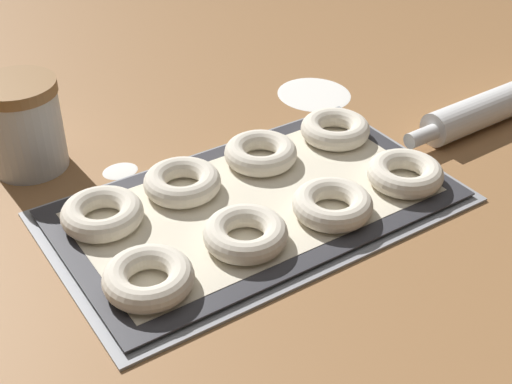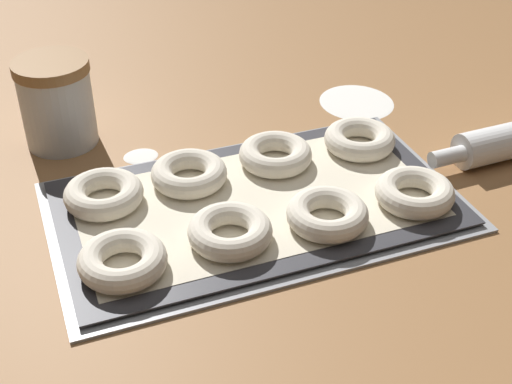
{
  "view_description": "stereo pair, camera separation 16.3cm",
  "coord_description": "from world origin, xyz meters",
  "px_view_note": "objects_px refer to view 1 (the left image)",
  "views": [
    {
      "loc": [
        -0.42,
        -0.61,
        0.55
      ],
      "look_at": [
        -0.01,
        0.01,
        0.03
      ],
      "focal_mm": 50.0,
      "sensor_mm": 36.0,
      "label": 1
    },
    {
      "loc": [
        -0.27,
        -0.69,
        0.55
      ],
      "look_at": [
        -0.01,
        0.01,
        0.03
      ],
      "focal_mm": 50.0,
      "sensor_mm": 36.0,
      "label": 2
    }
  ],
  "objects_px": {
    "bagel_back_mid_right": "(261,153)",
    "rolling_pin": "(512,100)",
    "baking_tray": "(256,206)",
    "flour_canister": "(24,125)",
    "bagel_front_mid_left": "(245,234)",
    "bagel_back_mid_left": "(182,182)",
    "bagel_back_far_right": "(335,129)",
    "bagel_front_far_right": "(405,173)",
    "bagel_front_mid_right": "(333,204)",
    "bagel_front_far_left": "(148,278)",
    "bagel_back_far_left": "(102,214)"
  },
  "relations": [
    {
      "from": "bagel_back_mid_right",
      "to": "rolling_pin",
      "type": "distance_m",
      "value": 0.42
    },
    {
      "from": "baking_tray",
      "to": "flour_canister",
      "type": "height_order",
      "value": "flour_canister"
    },
    {
      "from": "rolling_pin",
      "to": "bagel_front_mid_left",
      "type": "bearing_deg",
      "value": -174.16
    },
    {
      "from": "baking_tray",
      "to": "bagel_back_mid_left",
      "type": "xyz_separation_m",
      "value": [
        -0.07,
        0.07,
        0.02
      ]
    },
    {
      "from": "bagel_back_far_right",
      "to": "bagel_front_far_right",
      "type": "bearing_deg",
      "value": -88.57
    },
    {
      "from": "baking_tray",
      "to": "bagel_front_mid_right",
      "type": "xyz_separation_m",
      "value": [
        0.06,
        -0.08,
        0.02
      ]
    },
    {
      "from": "baking_tray",
      "to": "bagel_back_mid_left",
      "type": "height_order",
      "value": "bagel_back_mid_left"
    },
    {
      "from": "bagel_front_mid_left",
      "to": "bagel_back_mid_left",
      "type": "height_order",
      "value": "same"
    },
    {
      "from": "bagel_back_mid_left",
      "to": "bagel_back_mid_right",
      "type": "relative_size",
      "value": 1.0
    },
    {
      "from": "bagel_front_far_left",
      "to": "bagel_front_mid_right",
      "type": "distance_m",
      "value": 0.25
    },
    {
      "from": "bagel_front_far_left",
      "to": "bagel_back_far_right",
      "type": "distance_m",
      "value": 0.4
    },
    {
      "from": "bagel_front_mid_left",
      "to": "bagel_back_mid_left",
      "type": "distance_m",
      "value": 0.14
    },
    {
      "from": "bagel_front_mid_left",
      "to": "bagel_back_far_right",
      "type": "height_order",
      "value": "same"
    },
    {
      "from": "bagel_front_mid_right",
      "to": "flour_canister",
      "type": "height_order",
      "value": "flour_canister"
    },
    {
      "from": "bagel_back_far_left",
      "to": "bagel_back_mid_right",
      "type": "height_order",
      "value": "same"
    },
    {
      "from": "bagel_front_mid_left",
      "to": "bagel_back_far_right",
      "type": "distance_m",
      "value": 0.28
    },
    {
      "from": "bagel_front_far_right",
      "to": "bagel_back_far_left",
      "type": "bearing_deg",
      "value": 159.62
    },
    {
      "from": "bagel_front_mid_left",
      "to": "bagel_back_mid_right",
      "type": "bearing_deg",
      "value": 50.63
    },
    {
      "from": "bagel_back_far_left",
      "to": "bagel_back_far_right",
      "type": "distance_m",
      "value": 0.37
    },
    {
      "from": "bagel_front_far_right",
      "to": "bagel_back_mid_right",
      "type": "xyz_separation_m",
      "value": [
        -0.13,
        0.15,
        0.0
      ]
    },
    {
      "from": "bagel_back_mid_right",
      "to": "bagel_back_mid_left",
      "type": "bearing_deg",
      "value": -178.34
    },
    {
      "from": "bagel_front_far_right",
      "to": "bagel_back_far_right",
      "type": "xyz_separation_m",
      "value": [
        -0.0,
        0.14,
        0.0
      ]
    },
    {
      "from": "bagel_back_mid_right",
      "to": "bagel_back_far_right",
      "type": "bearing_deg",
      "value": -2.32
    },
    {
      "from": "bagel_back_mid_left",
      "to": "bagel_back_far_right",
      "type": "xyz_separation_m",
      "value": [
        0.25,
        -0.0,
        0.0
      ]
    },
    {
      "from": "bagel_back_far_right",
      "to": "flour_canister",
      "type": "distance_m",
      "value": 0.44
    },
    {
      "from": "baking_tray",
      "to": "bagel_back_mid_left",
      "type": "relative_size",
      "value": 5.17
    },
    {
      "from": "rolling_pin",
      "to": "bagel_front_far_left",
      "type": "bearing_deg",
      "value": -174.71
    },
    {
      "from": "bagel_back_far_left",
      "to": "flour_canister",
      "type": "relative_size",
      "value": 0.78
    },
    {
      "from": "bagel_back_far_right",
      "to": "bagel_back_mid_left",
      "type": "bearing_deg",
      "value": 179.65
    },
    {
      "from": "bagel_front_mid_right",
      "to": "rolling_pin",
      "type": "bearing_deg",
      "value": 8.97
    },
    {
      "from": "baking_tray",
      "to": "bagel_front_far_left",
      "type": "distance_m",
      "value": 0.2
    },
    {
      "from": "bagel_front_far_left",
      "to": "bagel_back_far_right",
      "type": "xyz_separation_m",
      "value": [
        0.37,
        0.14,
        0.0
      ]
    },
    {
      "from": "flour_canister",
      "to": "baking_tray",
      "type": "bearing_deg",
      "value": -51.38
    },
    {
      "from": "rolling_pin",
      "to": "bagel_back_mid_right",
      "type": "bearing_deg",
      "value": 168.29
    },
    {
      "from": "flour_canister",
      "to": "rolling_pin",
      "type": "bearing_deg",
      "value": -21.66
    },
    {
      "from": "rolling_pin",
      "to": "bagel_front_far_right",
      "type": "bearing_deg",
      "value": -167.65
    },
    {
      "from": "bagel_back_far_right",
      "to": "rolling_pin",
      "type": "height_order",
      "value": "rolling_pin"
    },
    {
      "from": "bagel_front_mid_right",
      "to": "bagel_front_far_right",
      "type": "relative_size",
      "value": 1.0
    },
    {
      "from": "bagel_back_mid_left",
      "to": "bagel_back_far_right",
      "type": "distance_m",
      "value": 0.25
    },
    {
      "from": "bagel_front_mid_left",
      "to": "bagel_front_far_right",
      "type": "bearing_deg",
      "value": -1.86
    },
    {
      "from": "bagel_back_mid_left",
      "to": "bagel_front_far_left",
      "type": "bearing_deg",
      "value": -129.89
    },
    {
      "from": "baking_tray",
      "to": "flour_canister",
      "type": "xyz_separation_m",
      "value": [
        -0.21,
        0.26,
        0.06
      ]
    },
    {
      "from": "bagel_back_mid_right",
      "to": "rolling_pin",
      "type": "xyz_separation_m",
      "value": [
        0.42,
        -0.09,
        0.0
      ]
    },
    {
      "from": "bagel_front_mid_right",
      "to": "bagel_back_mid_right",
      "type": "relative_size",
      "value": 1.0
    },
    {
      "from": "baking_tray",
      "to": "bagel_front_mid_left",
      "type": "height_order",
      "value": "bagel_front_mid_left"
    },
    {
      "from": "bagel_front_mid_right",
      "to": "bagel_back_far_right",
      "type": "relative_size",
      "value": 1.0
    },
    {
      "from": "rolling_pin",
      "to": "bagel_back_far_right",
      "type": "bearing_deg",
      "value": 164.29
    },
    {
      "from": "bagel_back_far_left",
      "to": "bagel_back_far_right",
      "type": "relative_size",
      "value": 1.0
    },
    {
      "from": "bagel_back_mid_right",
      "to": "rolling_pin",
      "type": "bearing_deg",
      "value": -11.71
    },
    {
      "from": "bagel_back_mid_right",
      "to": "baking_tray",
      "type": "bearing_deg",
      "value": -127.31
    }
  ]
}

